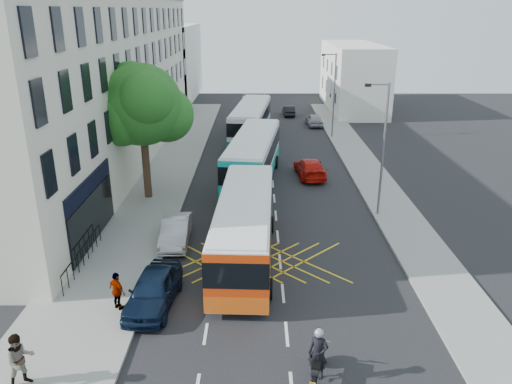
{
  "coord_description": "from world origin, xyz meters",
  "views": [
    {
      "loc": [
        -1.18,
        -16.51,
        12.02
      ],
      "look_at": [
        -1.23,
        10.26,
        2.2
      ],
      "focal_mm": 35.0,
      "sensor_mm": 36.0,
      "label": 1
    }
  ],
  "objects_px": {
    "lamp_far": "(333,91)",
    "distant_car_silver": "(314,120)",
    "distant_car_grey": "(248,108)",
    "lamp_near": "(382,143)",
    "red_hatchback": "(310,168)",
    "pedestrian_far": "(117,291)",
    "bus_near": "(245,227)",
    "distant_car_dark": "(289,111)",
    "bus_mid": "(253,157)",
    "parked_car_blue": "(154,290)",
    "pedestrian_near": "(20,360)",
    "bus_far": "(251,121)",
    "motorbike": "(318,356)",
    "parked_car_silver": "(176,231)",
    "street_tree": "(141,106)"
  },
  "relations": [
    {
      "from": "bus_mid",
      "to": "lamp_near",
      "type": "bearing_deg",
      "value": -34.2
    },
    {
      "from": "lamp_far",
      "to": "distant_car_grey",
      "type": "distance_m",
      "value": 15.57
    },
    {
      "from": "street_tree",
      "to": "distant_car_grey",
      "type": "height_order",
      "value": "street_tree"
    },
    {
      "from": "street_tree",
      "to": "lamp_near",
      "type": "bearing_deg",
      "value": -11.4
    },
    {
      "from": "lamp_near",
      "to": "bus_far",
      "type": "height_order",
      "value": "lamp_near"
    },
    {
      "from": "bus_far",
      "to": "red_hatchback",
      "type": "bearing_deg",
      "value": -62.18
    },
    {
      "from": "bus_mid",
      "to": "parked_car_blue",
      "type": "bearing_deg",
      "value": -96.61
    },
    {
      "from": "lamp_far",
      "to": "pedestrian_near",
      "type": "distance_m",
      "value": 38.31
    },
    {
      "from": "red_hatchback",
      "to": "parked_car_silver",
      "type": "bearing_deg",
      "value": 49.06
    },
    {
      "from": "bus_far",
      "to": "pedestrian_far",
      "type": "height_order",
      "value": "bus_far"
    },
    {
      "from": "bus_far",
      "to": "distant_car_grey",
      "type": "bearing_deg",
      "value": 98.47
    },
    {
      "from": "lamp_near",
      "to": "distant_car_silver",
      "type": "relative_size",
      "value": 2.04
    },
    {
      "from": "pedestrian_far",
      "to": "distant_car_dark",
      "type": "bearing_deg",
      "value": -63.94
    },
    {
      "from": "bus_mid",
      "to": "pedestrian_near",
      "type": "bearing_deg",
      "value": -101.83
    },
    {
      "from": "parked_car_blue",
      "to": "pedestrian_far",
      "type": "relative_size",
      "value": 2.65
    },
    {
      "from": "bus_mid",
      "to": "red_hatchback",
      "type": "height_order",
      "value": "bus_mid"
    },
    {
      "from": "motorbike",
      "to": "distant_car_grey",
      "type": "height_order",
      "value": "motorbike"
    },
    {
      "from": "distant_car_dark",
      "to": "bus_far",
      "type": "bearing_deg",
      "value": 67.43
    },
    {
      "from": "pedestrian_far",
      "to": "bus_far",
      "type": "bearing_deg",
      "value": -60.84
    },
    {
      "from": "bus_near",
      "to": "motorbike",
      "type": "xyz_separation_m",
      "value": [
        2.69,
        -9.04,
        -0.73
      ]
    },
    {
      "from": "motorbike",
      "to": "parked_car_silver",
      "type": "xyz_separation_m",
      "value": [
        -6.5,
        10.74,
        -0.29
      ]
    },
    {
      "from": "bus_mid",
      "to": "motorbike",
      "type": "distance_m",
      "value": 21.48
    },
    {
      "from": "bus_near",
      "to": "pedestrian_near",
      "type": "distance_m",
      "value": 11.92
    },
    {
      "from": "bus_near",
      "to": "bus_mid",
      "type": "bearing_deg",
      "value": 90.66
    },
    {
      "from": "bus_mid",
      "to": "pedestrian_far",
      "type": "bearing_deg",
      "value": -100.53
    },
    {
      "from": "bus_far",
      "to": "pedestrian_far",
      "type": "relative_size",
      "value": 7.32
    },
    {
      "from": "bus_near",
      "to": "bus_mid",
      "type": "relative_size",
      "value": 0.94
    },
    {
      "from": "parked_car_blue",
      "to": "parked_car_silver",
      "type": "height_order",
      "value": "parked_car_blue"
    },
    {
      "from": "parked_car_silver",
      "to": "street_tree",
      "type": "bearing_deg",
      "value": 110.96
    },
    {
      "from": "bus_near",
      "to": "distant_car_dark",
      "type": "height_order",
      "value": "bus_near"
    },
    {
      "from": "lamp_far",
      "to": "distant_car_silver",
      "type": "xyz_separation_m",
      "value": [
        -1.09,
        5.51,
        -3.95
      ]
    },
    {
      "from": "parked_car_blue",
      "to": "parked_car_silver",
      "type": "relative_size",
      "value": 1.07
    },
    {
      "from": "red_hatchback",
      "to": "pedestrian_far",
      "type": "height_order",
      "value": "pedestrian_far"
    },
    {
      "from": "street_tree",
      "to": "pedestrian_near",
      "type": "height_order",
      "value": "street_tree"
    },
    {
      "from": "distant_car_grey",
      "to": "lamp_near",
      "type": "bearing_deg",
      "value": -77.16
    },
    {
      "from": "bus_far",
      "to": "parked_car_blue",
      "type": "height_order",
      "value": "bus_far"
    },
    {
      "from": "lamp_far",
      "to": "distant_car_silver",
      "type": "relative_size",
      "value": 2.04
    },
    {
      "from": "red_hatchback",
      "to": "distant_car_silver",
      "type": "distance_m",
      "value": 17.9
    },
    {
      "from": "lamp_far",
      "to": "bus_near",
      "type": "xyz_separation_m",
      "value": [
        -7.99,
        -25.52,
        -2.91
      ]
    },
    {
      "from": "bus_far",
      "to": "distant_car_dark",
      "type": "bearing_deg",
      "value": 75.6
    },
    {
      "from": "bus_far",
      "to": "pedestrian_near",
      "type": "distance_m",
      "value": 35.13
    },
    {
      "from": "street_tree",
      "to": "bus_near",
      "type": "bearing_deg",
      "value": -51.61
    },
    {
      "from": "red_hatchback",
      "to": "distant_car_grey",
      "type": "distance_m",
      "value": 25.21
    },
    {
      "from": "red_hatchback",
      "to": "pedestrian_far",
      "type": "relative_size",
      "value": 2.83
    },
    {
      "from": "motorbike",
      "to": "red_hatchback",
      "type": "height_order",
      "value": "motorbike"
    },
    {
      "from": "parked_car_blue",
      "to": "bus_mid",
      "type": "bearing_deg",
      "value": 81.1
    },
    {
      "from": "lamp_near",
      "to": "pedestrian_far",
      "type": "distance_m",
      "value": 17.22
    },
    {
      "from": "motorbike",
      "to": "red_hatchback",
      "type": "bearing_deg",
      "value": 101.0
    },
    {
      "from": "street_tree",
      "to": "distant_car_silver",
      "type": "xyz_separation_m",
      "value": [
        13.61,
        22.54,
        -5.62
      ]
    },
    {
      "from": "lamp_near",
      "to": "lamp_far",
      "type": "distance_m",
      "value": 20.0
    }
  ]
}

